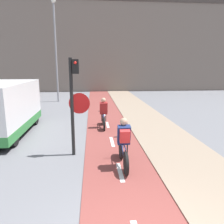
{
  "coord_description": "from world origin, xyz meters",
  "views": [
    {
      "loc": [
        -0.73,
        -2.54,
        2.91
      ],
      "look_at": [
        0.0,
        5.53,
        1.2
      ],
      "focal_mm": 35.0,
      "sensor_mm": 36.0,
      "label": 1
    }
  ],
  "objects_px": {
    "traffic_light_pole": "(74,97)",
    "street_lamp_far": "(55,42)",
    "cyclist_near": "(124,144)",
    "van": "(2,109)",
    "cyclist_far": "(104,114)"
  },
  "relations": [
    {
      "from": "traffic_light_pole",
      "to": "street_lamp_far",
      "type": "xyz_separation_m",
      "value": [
        -2.27,
        11.4,
        2.82
      ]
    },
    {
      "from": "cyclist_near",
      "to": "street_lamp_far",
      "type": "bearing_deg",
      "value": 106.62
    },
    {
      "from": "street_lamp_far",
      "to": "van",
      "type": "bearing_deg",
      "value": -96.53
    },
    {
      "from": "cyclist_near",
      "to": "van",
      "type": "bearing_deg",
      "value": 142.77
    },
    {
      "from": "cyclist_near",
      "to": "cyclist_far",
      "type": "height_order",
      "value": "cyclist_near"
    },
    {
      "from": "van",
      "to": "street_lamp_far",
      "type": "bearing_deg",
      "value": 83.47
    },
    {
      "from": "cyclist_far",
      "to": "van",
      "type": "relative_size",
      "value": 0.34
    },
    {
      "from": "cyclist_far",
      "to": "cyclist_near",
      "type": "bearing_deg",
      "value": -85.13
    },
    {
      "from": "traffic_light_pole",
      "to": "cyclist_far",
      "type": "xyz_separation_m",
      "value": [
        1.09,
        3.18,
        -1.3
      ]
    },
    {
      "from": "street_lamp_far",
      "to": "cyclist_far",
      "type": "xyz_separation_m",
      "value": [
        3.35,
        -8.22,
        -4.12
      ]
    },
    {
      "from": "traffic_light_pole",
      "to": "van",
      "type": "bearing_deg",
      "value": 142.05
    },
    {
      "from": "traffic_light_pole",
      "to": "cyclist_far",
      "type": "relative_size",
      "value": 1.92
    },
    {
      "from": "street_lamp_far",
      "to": "van",
      "type": "height_order",
      "value": "street_lamp_far"
    },
    {
      "from": "street_lamp_far",
      "to": "cyclist_far",
      "type": "bearing_deg",
      "value": -67.8
    },
    {
      "from": "cyclist_near",
      "to": "van",
      "type": "xyz_separation_m",
      "value": [
        -4.72,
        3.59,
        0.39
      ]
    }
  ]
}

